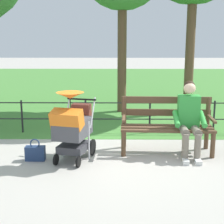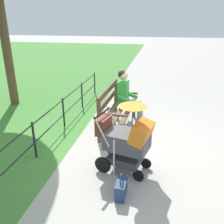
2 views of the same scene
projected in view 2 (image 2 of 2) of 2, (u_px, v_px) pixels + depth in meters
name	position (u px, v px, depth m)	size (l,w,h in m)	color
ground_plane	(113.00, 146.00, 4.73)	(60.00, 60.00, 0.00)	#ADA89E
park_bench	(115.00, 106.00, 5.34)	(1.62, 0.66, 0.96)	brown
person_on_bench	(128.00, 96.00, 5.56)	(0.55, 0.74, 1.28)	slate
stroller	(127.00, 138.00, 3.77)	(0.69, 0.97, 1.15)	black
handbag	(121.00, 188.00, 3.36)	(0.32, 0.14, 0.37)	navy
park_fence	(50.00, 122.00, 4.82)	(6.84, 0.04, 0.70)	black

